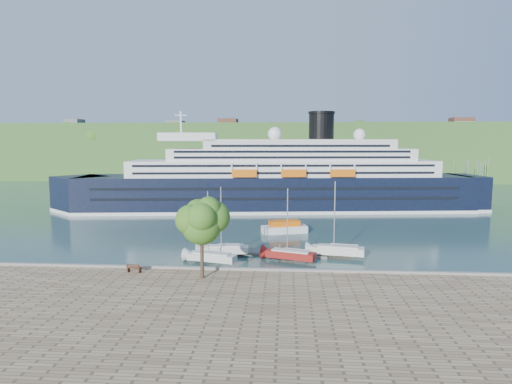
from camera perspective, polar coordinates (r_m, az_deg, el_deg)
The scene contains 12 objects.
ground at distance 52.90m, azimuth -1.82°, elevation -11.33°, with size 400.00×400.00×0.00m, color #2A4B4A.
far_hillside at distance 195.14m, azimuth 2.54°, elevation 5.43°, with size 400.00×50.00×24.00m, color #386227.
quay_coping at distance 52.36m, azimuth -1.85°, elevation -10.20°, with size 220.00×0.50×0.30m, color slate.
cruise_ship at distance 102.28m, azimuth 2.52°, elevation 4.14°, with size 104.87×15.27×23.55m, color black, non-canonical shape.
park_bench at distance 53.32m, azimuth -15.92°, elevation -9.67°, with size 1.78×0.73×1.14m, color #492514, non-canonical shape.
promenade_tree at distance 48.50m, azimuth -7.26°, elevation -5.63°, with size 6.10×6.10×10.10m, color #2C5C18, non-canonical shape.
floating_pontoon at distance 63.00m, azimuth 1.42°, elevation -8.17°, with size 17.57×2.15×0.39m, color #67635C, non-canonical shape.
sailboat_white_near at distance 57.48m, azimuth -5.95°, elevation -5.02°, with size 7.31×2.03×9.44m, color silver, non-canonical shape.
sailboat_red at distance 58.50m, azimuth 4.69°, elevation -4.70°, with size 7.47×2.08×9.65m, color maroon, non-canonical shape.
sailboat_white_far at distance 61.31m, azimuth 10.93°, elevation -3.92°, with size 8.04×2.23×10.38m, color silver, non-canonical shape.
tender_launch at distance 77.59m, azimuth 3.80°, elevation -4.63°, with size 8.17×2.79×2.26m, color orange, non-canonical shape.
sailboat_extra at distance 61.28m, azimuth -4.20°, elevation -4.21°, with size 7.41×2.06×9.57m, color silver, non-canonical shape.
Camera 1 is at (5.21, -50.02, 16.39)m, focal length 30.00 mm.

